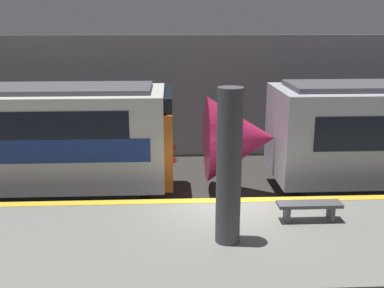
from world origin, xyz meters
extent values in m
plane|color=#33302D|center=(0.00, 0.00, 0.00)|extent=(120.00, 120.00, 0.00)
cube|color=slate|center=(0.00, -2.10, 0.51)|extent=(40.00, 4.19, 1.02)
cube|color=gold|center=(0.00, -0.15, 1.03)|extent=(40.00, 0.30, 0.01)
cube|color=#939399|center=(0.00, 7.27, 2.50)|extent=(50.00, 0.15, 5.01)
cylinder|color=#47474C|center=(-0.34, -2.35, 2.68)|extent=(0.52, 0.52, 3.31)
cone|color=#B21E4C|center=(0.71, 2.72, 1.94)|extent=(2.20, 2.71, 2.71)
sphere|color=#F2EFCC|center=(-0.24, 2.72, 1.51)|extent=(0.20, 0.20, 0.20)
cube|color=orange|center=(-1.59, 2.72, 1.86)|extent=(0.25, 2.96, 2.28)
cube|color=black|center=(-1.59, 2.72, 3.00)|extent=(0.25, 2.65, 0.91)
sphere|color=#EA4C42|center=(-1.44, 2.04, 1.46)|extent=(0.18, 0.18, 0.18)
sphere|color=#EA4C42|center=(-1.44, 3.40, 1.46)|extent=(0.18, 0.18, 0.18)
cube|color=#4C4C51|center=(1.18, -1.45, 1.23)|extent=(0.10, 0.32, 0.41)
cube|color=#4C4C51|center=(2.23, -1.45, 1.23)|extent=(0.10, 0.32, 0.41)
cube|color=#4C4C51|center=(1.70, -1.45, 1.43)|extent=(1.50, 0.40, 0.08)
camera|label=1|loc=(-1.52, -11.03, 5.62)|focal=42.00mm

